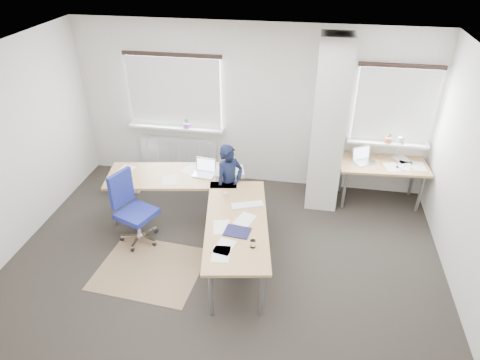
% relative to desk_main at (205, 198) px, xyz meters
% --- Properties ---
extents(ground, '(6.00, 6.00, 0.00)m').
position_rel_desk_main_xyz_m(ground, '(0.38, -0.72, -0.69)').
color(ground, black).
rests_on(ground, ground).
extents(room_shell, '(6.04, 5.04, 2.82)m').
position_rel_desk_main_xyz_m(room_shell, '(0.56, -0.27, 1.05)').
color(room_shell, beige).
rests_on(room_shell, ground).
extents(floor_mat, '(1.47, 1.27, 0.01)m').
position_rel_desk_main_xyz_m(floor_mat, '(-0.60, -0.84, -0.69)').
color(floor_mat, '#88694A').
rests_on(floor_mat, ground).
extents(white_crate, '(0.52, 0.37, 0.31)m').
position_rel_desk_main_xyz_m(white_crate, '(-1.71, 1.12, -0.54)').
color(white_crate, white).
rests_on(white_crate, ground).
extents(desk_main, '(2.82, 2.63, 0.96)m').
position_rel_desk_main_xyz_m(desk_main, '(0.00, 0.00, 0.00)').
color(desk_main, '#9C6843').
rests_on(desk_main, ground).
extents(desk_side, '(1.45, 0.80, 1.22)m').
position_rel_desk_main_xyz_m(desk_side, '(2.62, 1.43, -0.01)').
color(desk_side, '#9C6843').
rests_on(desk_side, ground).
extents(task_chair, '(0.64, 0.62, 1.10)m').
position_rel_desk_main_xyz_m(task_chair, '(-1.00, -0.25, -0.39)').
color(task_chair, navy).
rests_on(task_chair, ground).
extents(person, '(0.55, 0.56, 1.31)m').
position_rel_desk_main_xyz_m(person, '(0.26, 0.48, -0.04)').
color(person, black).
rests_on(person, ground).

